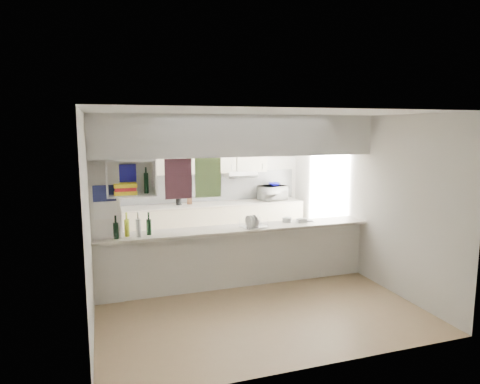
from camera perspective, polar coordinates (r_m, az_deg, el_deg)
name	(u,v)px	position (r m, az deg, el deg)	size (l,w,h in m)	color
floor	(238,286)	(6.76, -0.28, -12.36)	(4.80, 4.80, 0.00)	tan
ceiling	(238,115)	(6.31, -0.30, 10.26)	(4.80, 4.80, 0.00)	white
wall_back	(201,183)	(8.69, -5.19, 1.20)	(4.20, 4.20, 0.00)	silver
wall_left	(90,211)	(6.10, -19.41, -2.45)	(4.80, 4.80, 0.00)	silver
wall_right	(359,196)	(7.32, 15.54, -0.49)	(4.80, 4.80, 0.00)	silver
servery_partition	(227,179)	(6.30, -1.80, 1.69)	(4.20, 0.50, 2.60)	silver
cubby_shelf	(130,180)	(5.99, -14.52, 1.54)	(0.65, 0.35, 0.50)	white
kitchen_run	(212,208)	(8.55, -3.70, -2.12)	(3.60, 0.63, 2.24)	beige
microwave	(273,193)	(8.90, 4.40, -0.12)	(0.54, 0.37, 0.30)	white
bowl	(274,184)	(8.89, 4.60, 1.03)	(0.23, 0.23, 0.06)	#0D0B79
dish_rack	(253,222)	(6.49, 1.81, -4.04)	(0.42, 0.35, 0.20)	silver
cup	(256,223)	(6.48, 2.14, -4.17)	(0.13, 0.13, 0.10)	white
wine_bottles	(133,228)	(6.11, -14.11, -4.64)	(0.52, 0.15, 0.35)	black
plastic_tubs	(293,220)	(6.89, 7.10, -3.73)	(0.49, 0.23, 0.07)	silver
utensil_jar	(179,201)	(8.40, -8.16, -1.21)	(0.11, 0.11, 0.15)	black
knife_block	(190,199)	(8.46, -6.75, -0.95)	(0.10, 0.08, 0.20)	brown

